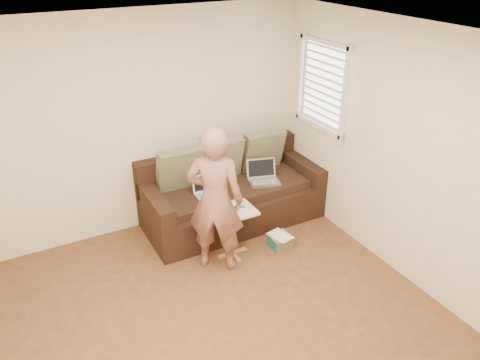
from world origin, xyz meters
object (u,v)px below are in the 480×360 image
Objects in this scene: laptop_white at (210,196)px; person at (215,201)px; laptop_silver at (265,183)px; striped_box at (280,241)px; sofa at (233,191)px; side_table at (232,233)px; drinking_glass at (215,207)px.

person is (-0.21, -0.61, 0.30)m from laptop_white.
laptop_silver is 1.49× the size of striped_box.
sofa is 0.40m from laptop_white.
side_table is 4.76× the size of drinking_glass.
drinking_glass is at bearing -139.21° from laptop_silver.
person reaches higher than laptop_silver.
laptop_white is at bearing -72.82° from person.
laptop_silver is 0.23× the size of person.
person is at bearing -157.56° from side_table.
laptop_white is at bearing -165.93° from laptop_silver.
sofa reaches higher than laptop_white.
side_table is at bearing -84.86° from laptop_white.
sofa is 0.72m from side_table.
sofa is 18.33× the size of drinking_glass.
person reaches higher than sofa.
drinking_glass is 0.48× the size of striped_box.
sofa is 3.86× the size of side_table.
laptop_white reaches higher than side_table.
striped_box is at bearing -87.60° from laptop_silver.
side_table is 2.30× the size of striped_box.
side_table reaches higher than striped_box.
side_table is at bearing 165.52° from striped_box.
laptop_silver is 0.74m from laptop_white.
sofa is at bearing 105.91° from striped_box.
laptop_silver reaches higher than side_table.
sofa is 5.93× the size of laptop_silver.
striped_box is (0.56, -0.14, -0.21)m from side_table.
drinking_glass reaches higher than laptop_silver.
side_table is at bearing -118.43° from sofa.
laptop_white is 0.19× the size of person.
striped_box is at bearing -74.09° from sofa.
laptop_silver is at bearing -0.43° from laptop_white.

